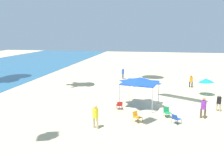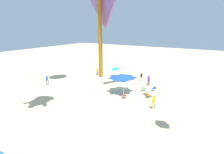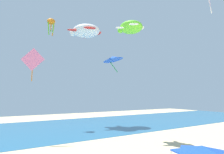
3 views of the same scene
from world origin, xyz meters
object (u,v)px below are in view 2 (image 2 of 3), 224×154
(canopy_tent, at_px, (123,76))
(person_beachcomber, at_px, (154,101))
(person_watching_sky, at_px, (149,79))
(beach_umbrella, at_px, (115,68))
(folding_chair_near_cooler, at_px, (143,88))
(person_by_tent, at_px, (97,71))
(person_kite_handler, at_px, (141,76))
(person_near_umbrella, at_px, (47,79))
(folding_chair_right_of_tent, at_px, (154,88))
(folding_chair_facing_ocean, at_px, (125,95))
(folding_chair_left_of_tent, at_px, (148,95))

(canopy_tent, distance_m, person_beachcomber, 6.52)
(canopy_tent, bearing_deg, person_watching_sky, -111.57)
(beach_umbrella, bearing_deg, person_watching_sky, 167.53)
(beach_umbrella, bearing_deg, person_beachcomber, 138.44)
(canopy_tent, distance_m, folding_chair_near_cooler, 3.95)
(beach_umbrella, bearing_deg, folding_chair_near_cooler, 149.48)
(person_by_tent, distance_m, person_kite_handler, 9.08)
(person_by_tent, bearing_deg, canopy_tent, -107.47)
(person_near_umbrella, relative_size, person_kite_handler, 1.08)
(person_by_tent, bearing_deg, beach_umbrella, -57.46)
(folding_chair_near_cooler, bearing_deg, canopy_tent, 114.31)
(folding_chair_near_cooler, xyz_separation_m, person_kite_handler, (2.22, -4.58, 0.45))
(folding_chair_right_of_tent, height_order, person_near_umbrella, person_near_umbrella)
(canopy_tent, relative_size, folding_chair_right_of_tent, 4.45)
(person_kite_handler, bearing_deg, folding_chair_right_of_tent, 76.05)
(folding_chair_right_of_tent, xyz_separation_m, person_near_umbrella, (16.37, 6.40, 0.53))
(folding_chair_facing_ocean, xyz_separation_m, person_watching_sky, (-0.81, -7.07, 0.56))
(person_beachcomber, bearing_deg, folding_chair_left_of_tent, 57.30)
(person_near_umbrella, bearing_deg, folding_chair_near_cooler, -22.52)
(person_watching_sky, xyz_separation_m, person_kite_handler, (2.00, -1.69, -0.11))
(person_near_umbrella, relative_size, person_watching_sky, 0.97)
(folding_chair_near_cooler, distance_m, person_kite_handler, 5.11)
(folding_chair_near_cooler, distance_m, folding_chair_left_of_tent, 2.86)
(folding_chair_left_of_tent, relative_size, person_near_umbrella, 0.48)
(folding_chair_left_of_tent, bearing_deg, person_near_umbrella, 50.06)
(canopy_tent, bearing_deg, folding_chair_facing_ocean, 126.88)
(folding_chair_near_cooler, relative_size, person_beachcomber, 0.45)
(folding_chair_left_of_tent, height_order, person_kite_handler, person_kite_handler)
(beach_umbrella, xyz_separation_m, person_watching_sky, (-7.48, 1.65, -0.66))
(folding_chair_left_of_tent, relative_size, folding_chair_facing_ocean, 1.00)
(folding_chair_facing_ocean, relative_size, person_kite_handler, 0.52)
(folding_chair_near_cooler, height_order, person_beachcomber, person_beachcomber)
(beach_umbrella, distance_m, folding_chair_left_of_tent, 11.64)
(canopy_tent, height_order, person_watching_sky, canopy_tent)
(person_beachcomber, distance_m, person_near_umbrella, 18.29)
(folding_chair_right_of_tent, height_order, person_kite_handler, person_kite_handler)
(folding_chair_near_cooler, bearing_deg, person_beachcomber, -169.43)
(folding_chair_left_of_tent, height_order, person_beachcomber, person_beachcomber)
(canopy_tent, distance_m, beach_umbrella, 8.85)
(folding_chair_near_cooler, distance_m, person_by_tent, 11.79)
(canopy_tent, distance_m, person_kite_handler, 7.20)
(person_near_umbrella, distance_m, person_kite_handler, 16.41)
(canopy_tent, distance_m, person_near_umbrella, 13.12)
(folding_chair_facing_ocean, xyz_separation_m, person_kite_handler, (1.19, -8.75, 0.45))
(person_watching_sky, bearing_deg, person_beachcomber, -140.39)
(folding_chair_left_of_tent, bearing_deg, folding_chair_near_cooler, -18.97)
(person_beachcomber, relative_size, person_watching_sky, 1.04)
(folding_chair_right_of_tent, height_order, person_by_tent, person_by_tent)
(beach_umbrella, relative_size, folding_chair_left_of_tent, 2.48)
(beach_umbrella, relative_size, folding_chair_right_of_tent, 2.48)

